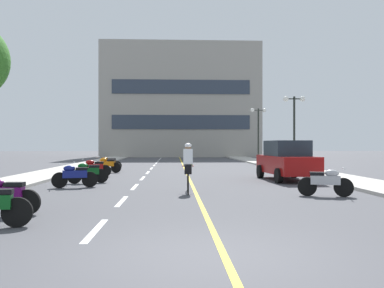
{
  "coord_description": "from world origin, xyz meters",
  "views": [
    {
      "loc": [
        -0.5,
        -5.98,
        1.66
      ],
      "look_at": [
        0.42,
        14.55,
        1.66
      ],
      "focal_mm": 38.49,
      "sensor_mm": 36.0,
      "label": 1
    }
  ],
  "objects_px": {
    "street_lamp_mid": "(294,115)",
    "street_lamp_far": "(258,122)",
    "motorcycle_3": "(74,175)",
    "motorcycle_5": "(94,168)",
    "cyclist_rider": "(188,167)",
    "motorcycle_4": "(88,172)",
    "motorcycle_1": "(3,195)",
    "parked_car_near": "(287,160)",
    "motorcycle_7": "(108,163)",
    "motorcycle_6": "(107,165)",
    "motorcycle_2": "(326,182)"
  },
  "relations": [
    {
      "from": "motorcycle_3",
      "to": "motorcycle_7",
      "type": "distance_m",
      "value": 10.0
    },
    {
      "from": "motorcycle_1",
      "to": "motorcycle_3",
      "type": "height_order",
      "value": "same"
    },
    {
      "from": "street_lamp_mid",
      "to": "motorcycle_4",
      "type": "relative_size",
      "value": 2.81
    },
    {
      "from": "motorcycle_2",
      "to": "motorcycle_6",
      "type": "bearing_deg",
      "value": 127.8
    },
    {
      "from": "parked_car_near",
      "to": "motorcycle_4",
      "type": "distance_m",
      "value": 8.89
    },
    {
      "from": "street_lamp_far",
      "to": "parked_car_near",
      "type": "height_order",
      "value": "street_lamp_far"
    },
    {
      "from": "motorcycle_1",
      "to": "motorcycle_6",
      "type": "distance_m",
      "value": 14.22
    },
    {
      "from": "street_lamp_far",
      "to": "cyclist_rider",
      "type": "relative_size",
      "value": 2.71
    },
    {
      "from": "street_lamp_far",
      "to": "motorcycle_4",
      "type": "relative_size",
      "value": 2.9
    },
    {
      "from": "motorcycle_7",
      "to": "motorcycle_1",
      "type": "bearing_deg",
      "value": -89.59
    },
    {
      "from": "motorcycle_4",
      "to": "motorcycle_7",
      "type": "bearing_deg",
      "value": 93.19
    },
    {
      "from": "motorcycle_7",
      "to": "cyclist_rider",
      "type": "relative_size",
      "value": 0.93
    },
    {
      "from": "motorcycle_4",
      "to": "motorcycle_2",
      "type": "bearing_deg",
      "value": -29.33
    },
    {
      "from": "motorcycle_2",
      "to": "cyclist_rider",
      "type": "distance_m",
      "value": 4.5
    },
    {
      "from": "motorcycle_1",
      "to": "motorcycle_2",
      "type": "relative_size",
      "value": 1.03
    },
    {
      "from": "motorcycle_4",
      "to": "cyclist_rider",
      "type": "height_order",
      "value": "cyclist_rider"
    },
    {
      "from": "motorcycle_7",
      "to": "cyclist_rider",
      "type": "height_order",
      "value": "cyclist_rider"
    },
    {
      "from": "street_lamp_mid",
      "to": "street_lamp_far",
      "type": "bearing_deg",
      "value": 90.83
    },
    {
      "from": "parked_car_near",
      "to": "motorcycle_2",
      "type": "bearing_deg",
      "value": -93.76
    },
    {
      "from": "motorcycle_2",
      "to": "motorcycle_5",
      "type": "bearing_deg",
      "value": 137.27
    },
    {
      "from": "street_lamp_mid",
      "to": "motorcycle_5",
      "type": "xyz_separation_m",
      "value": [
        -11.88,
        -5.48,
        -3.1
      ]
    },
    {
      "from": "motorcycle_5",
      "to": "street_lamp_mid",
      "type": "bearing_deg",
      "value": 24.76
    },
    {
      "from": "motorcycle_4",
      "to": "motorcycle_7",
      "type": "relative_size",
      "value": 1.01
    },
    {
      "from": "motorcycle_4",
      "to": "motorcycle_6",
      "type": "height_order",
      "value": "same"
    },
    {
      "from": "motorcycle_2",
      "to": "motorcycle_1",
      "type": "bearing_deg",
      "value": -160.97
    },
    {
      "from": "motorcycle_3",
      "to": "motorcycle_7",
      "type": "relative_size",
      "value": 1.02
    },
    {
      "from": "street_lamp_mid",
      "to": "parked_car_near",
      "type": "height_order",
      "value": "street_lamp_mid"
    },
    {
      "from": "street_lamp_mid",
      "to": "street_lamp_far",
      "type": "relative_size",
      "value": 0.97
    },
    {
      "from": "motorcycle_4",
      "to": "cyclist_rider",
      "type": "distance_m",
      "value": 5.45
    },
    {
      "from": "street_lamp_far",
      "to": "motorcycle_3",
      "type": "relative_size",
      "value": 2.87
    },
    {
      "from": "motorcycle_1",
      "to": "motorcycle_7",
      "type": "xyz_separation_m",
      "value": [
        -0.11,
        16.0,
        0.0
      ]
    },
    {
      "from": "motorcycle_5",
      "to": "motorcycle_2",
      "type": "bearing_deg",
      "value": -42.73
    },
    {
      "from": "parked_car_near",
      "to": "cyclist_rider",
      "type": "distance_m",
      "value": 6.61
    },
    {
      "from": "street_lamp_mid",
      "to": "motorcycle_5",
      "type": "relative_size",
      "value": 2.75
    },
    {
      "from": "motorcycle_1",
      "to": "motorcycle_5",
      "type": "distance_m",
      "value": 11.19
    },
    {
      "from": "street_lamp_far",
      "to": "cyclist_rider",
      "type": "height_order",
      "value": "street_lamp_far"
    },
    {
      "from": "motorcycle_3",
      "to": "motorcycle_4",
      "type": "bearing_deg",
      "value": 85.66
    },
    {
      "from": "motorcycle_7",
      "to": "motorcycle_5",
      "type": "bearing_deg",
      "value": -89.27
    },
    {
      "from": "parked_car_near",
      "to": "cyclist_rider",
      "type": "relative_size",
      "value": 2.43
    },
    {
      "from": "parked_car_near",
      "to": "motorcycle_7",
      "type": "height_order",
      "value": "parked_car_near"
    },
    {
      "from": "motorcycle_4",
      "to": "motorcycle_5",
      "type": "height_order",
      "value": "same"
    },
    {
      "from": "motorcycle_3",
      "to": "motorcycle_7",
      "type": "xyz_separation_m",
      "value": [
        -0.33,
        9.99,
        0.0
      ]
    },
    {
      "from": "motorcycle_3",
      "to": "motorcycle_5",
      "type": "relative_size",
      "value": 0.99
    },
    {
      "from": "motorcycle_4",
      "to": "motorcycle_5",
      "type": "distance_m",
      "value": 3.44
    },
    {
      "from": "motorcycle_7",
      "to": "cyclist_rider",
      "type": "distance_m",
      "value": 12.65
    },
    {
      "from": "motorcycle_3",
      "to": "street_lamp_far",
      "type": "bearing_deg",
      "value": 61.66
    },
    {
      "from": "parked_car_near",
      "to": "motorcycle_3",
      "type": "xyz_separation_m",
      "value": [
        -8.95,
        -2.85,
        -0.44
      ]
    },
    {
      "from": "motorcycle_4",
      "to": "motorcycle_6",
      "type": "relative_size",
      "value": 0.98
    },
    {
      "from": "motorcycle_2",
      "to": "motorcycle_4",
      "type": "xyz_separation_m",
      "value": [
        -8.43,
        4.74,
        0.0
      ]
    },
    {
      "from": "parked_car_near",
      "to": "motorcycle_2",
      "type": "relative_size",
      "value": 2.6
    }
  ]
}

